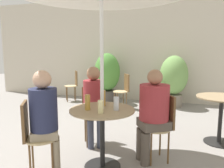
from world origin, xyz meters
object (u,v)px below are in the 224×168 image
object	(u,v)px
beer_glass_0	(101,107)
beer_glass_3	(87,102)
seated_person_0	(153,108)
bistro_chair_3	(74,83)
beer_glass_2	(103,98)
potted_plant_1	(174,78)
potted_plant_0	(107,75)
cafe_table_near	(102,124)
seated_person_2	(45,113)
bistro_chair_1	(93,109)
bistro_chair_5	(124,88)
bistro_chair_2	(33,132)
bistro_chair_0	(163,121)
beer_glass_1	(116,104)
cafe_table_far	(221,109)
seated_person_1	(94,99)

from	to	relation	value
beer_glass_0	beer_glass_3	distance (m)	0.22
seated_person_0	bistro_chair_3	bearing A→B (deg)	-168.71
beer_glass_2	potted_plant_1	size ratio (longest dim) A/B	0.15
bistro_chair_3	seated_person_0	bearing A→B (deg)	7.17
beer_glass_2	potted_plant_0	distance (m)	3.33
cafe_table_near	potted_plant_0	distance (m)	3.51
bistro_chair_3	seated_person_2	size ratio (longest dim) A/B	0.71
bistro_chair_1	beer_glass_3	world-z (taller)	beer_glass_3
bistro_chair_5	potted_plant_0	xyz separation A→B (m)	(-0.61, 0.52, 0.24)
beer_glass_0	beer_glass_2	xyz separation A→B (m)	(-0.10, 0.34, 0.02)
bistro_chair_2	potted_plant_0	size ratio (longest dim) A/B	0.63
bistro_chair_0	beer_glass_2	world-z (taller)	beer_glass_2
beer_glass_0	beer_glass_1	size ratio (longest dim) A/B	0.93
beer_glass_0	beer_glass_3	size ratio (longest dim) A/B	0.82
cafe_table_far	bistro_chair_5	size ratio (longest dim) A/B	0.86
bistro_chair_3	cafe_table_near	bearing A→B (deg)	-2.51
seated_person_1	bistro_chair_5	bearing A→B (deg)	62.01
bistro_chair_5	potted_plant_0	size ratio (longest dim) A/B	0.63
bistro_chair_3	potted_plant_1	size ratio (longest dim) A/B	0.66
beer_glass_1	potted_plant_1	xyz separation A→B (m)	(0.56, 3.43, -0.08)
cafe_table_far	seated_person_1	bearing A→B (deg)	-160.21
seated_person_2	bistro_chair_3	bearing A→B (deg)	-8.20
cafe_table_near	beer_glass_0	world-z (taller)	beer_glass_0
seated_person_0	beer_glass_2	bearing A→B (deg)	-105.42
seated_person_0	seated_person_2	distance (m)	1.33
bistro_chair_2	potted_plant_0	xyz separation A→B (m)	(-0.37, 3.76, 0.24)
bistro_chair_5	potted_plant_1	world-z (taller)	potted_plant_1
potted_plant_0	bistro_chair_1	bearing A→B (deg)	-76.26
seated_person_1	potted_plant_1	world-z (taller)	potted_plant_1
beer_glass_1	bistro_chair_1	bearing A→B (deg)	130.49
bistro_chair_3	potted_plant_0	bearing A→B (deg)	59.47
bistro_chair_2	beer_glass_1	distance (m)	1.01
seated_person_1	potted_plant_0	distance (m)	2.86
bistro_chair_0	beer_glass_3	world-z (taller)	beer_glass_3
beer_glass_2	beer_glass_3	distance (m)	0.27
bistro_chair_0	bistro_chair_2	xyz separation A→B (m)	(-1.38, -0.82, 0.00)
bistro_chair_0	beer_glass_0	xyz separation A→B (m)	(-0.65, -0.58, 0.29)
bistro_chair_2	seated_person_0	distance (m)	1.48
seated_person_0	beer_glass_3	size ratio (longest dim) A/B	6.67
bistro_chair_3	seated_person_1	size ratio (longest dim) A/B	0.72
cafe_table_near	seated_person_0	bearing A→B (deg)	30.76
bistro_chair_5	seated_person_2	distance (m)	3.18
seated_person_2	potted_plant_1	xyz separation A→B (m)	(1.31, 3.77, 0.01)
bistro_chair_0	seated_person_1	distance (m)	1.06
bistro_chair_5	potted_plant_0	bearing A→B (deg)	-163.83
bistro_chair_5	seated_person_2	xyz separation A→B (m)	(-0.12, -3.17, 0.21)
bistro_chair_3	beer_glass_1	bearing A→B (deg)	-0.33
bistro_chair_2	cafe_table_far	bearing A→B (deg)	-83.96
cafe_table_far	beer_glass_1	distance (m)	1.85
seated_person_1	bistro_chair_1	bearing A→B (deg)	90.00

